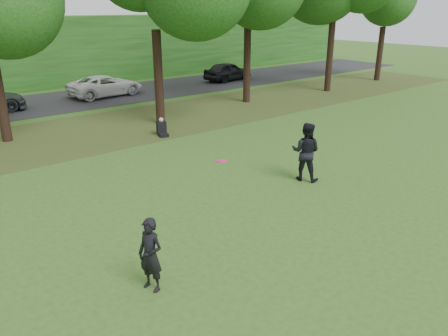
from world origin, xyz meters
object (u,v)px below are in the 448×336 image
Objects in this scene: player_left at (151,255)px; frisbee at (222,161)px; player_right at (306,152)px; seated_person at (162,129)px.

frisbee is (2.31, 0.50, 1.42)m from player_left.
player_right reaches higher than player_left.
player_left is 1.98× the size of seated_person.
seated_person is at bearing 66.85° from frisbee.
player_left is 2.76m from frisbee.
player_left is at bearing -105.39° from seated_person.
player_left is at bearing 78.16° from player_right.
player_right reaches higher than seated_person.
seated_person is (-0.91, 7.90, -0.71)m from player_right.
seated_person is at bearing -21.57° from player_right.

